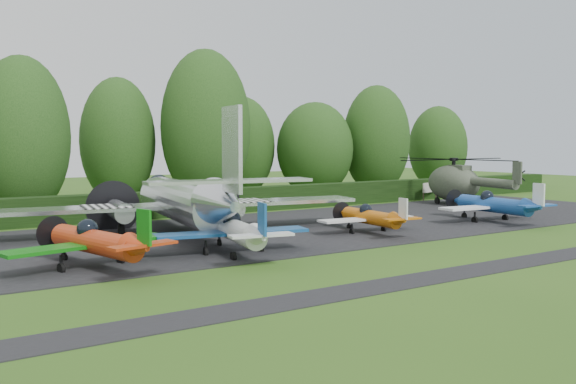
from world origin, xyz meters
TOP-DOWN VIEW (x-y plane):
  - ground at (0.00, 0.00)m, footprint 160.00×160.00m
  - apron at (0.00, 10.00)m, footprint 70.00×18.00m
  - taxiway_verge at (0.00, -6.00)m, footprint 70.00×2.00m
  - hedgerow at (0.00, 21.00)m, footprint 90.00×1.60m
  - transport_plane at (-4.87, 10.97)m, footprint 24.28×18.62m
  - light_plane_red at (-12.69, 3.87)m, footprint 8.04×8.45m
  - light_plane_white at (-5.62, 3.49)m, footprint 8.04×8.45m
  - light_plane_orange at (5.17, 5.34)m, footprint 6.61×6.95m
  - light_plane_blue at (16.28, 4.65)m, footprint 8.03×8.45m
  - helicopter at (23.85, 14.93)m, footprint 13.36×15.65m
  - sign_board at (25.78, 19.71)m, footprint 3.08×0.12m
  - tree_0 at (5.17, 27.86)m, footprint 8.17×8.17m
  - tree_1 at (26.61, 28.56)m, footprint 7.42×7.42m
  - tree_2 at (-1.37, 32.60)m, footprint 6.83×6.83m
  - tree_5 at (19.35, 30.20)m, footprint 8.18×8.18m
  - tree_7 at (37.83, 29.79)m, footprint 7.09×7.09m
  - tree_8 at (12.96, 34.62)m, footprint 6.96×6.96m
  - tree_9 at (-10.81, 26.96)m, footprint 7.04×7.04m

SIDE VIEW (x-z plane):
  - ground at x=0.00m, z-range 0.00..0.00m
  - hedgerow at x=0.00m, z-range -1.00..1.00m
  - taxiway_verge at x=0.00m, z-range 0.00..0.00m
  - apron at x=0.00m, z-range 0.00..0.01m
  - light_plane_orange at x=5.17m, z-range -0.21..2.33m
  - sign_board at x=25.78m, z-range 0.30..2.04m
  - light_plane_blue at x=16.28m, z-range -0.26..2.83m
  - light_plane_red at x=-12.69m, z-range -0.26..2.83m
  - light_plane_white at x=-5.62m, z-range -0.26..2.83m
  - transport_plane at x=-4.87m, z-range -1.72..6.06m
  - helicopter at x=23.85m, z-range 0.16..4.46m
  - tree_5 at x=19.35m, z-range -0.01..9.99m
  - tree_7 at x=37.83m, z-range -0.01..10.12m
  - tree_8 at x=12.96m, z-range -0.01..10.56m
  - tree_2 at x=-1.37m, z-range -0.01..11.66m
  - tree_1 at x=26.61m, z-range -0.01..12.00m
  - tree_9 at x=-10.81m, z-range -0.01..12.32m
  - tree_0 at x=5.17m, z-range -0.01..14.16m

